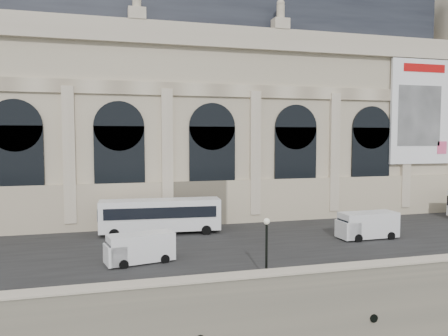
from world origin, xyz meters
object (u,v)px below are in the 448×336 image
object	(u,v)px
bus_left	(160,215)
van_b	(137,248)
van_c	(365,225)
lamp_left	(266,249)

from	to	relation	value
bus_left	van_b	xyz separation A→B (m)	(-2.98, -9.79, -0.80)
van_b	van_c	xyz separation A→B (m)	(21.86, 2.66, 0.13)
bus_left	lamp_left	world-z (taller)	lamp_left
bus_left	van_c	world-z (taller)	bus_left
van_b	van_c	size ratio (longest dim) A/B	0.95
van_c	bus_left	bearing A→B (deg)	159.30
bus_left	lamp_left	size ratio (longest dim) A/B	2.82
van_b	van_c	bearing A→B (deg)	6.94
van_b	van_c	world-z (taller)	van_c
bus_left	van_c	size ratio (longest dim) A/B	2.08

